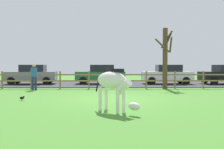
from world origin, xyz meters
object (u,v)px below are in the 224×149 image
(zebra, at_px, (113,84))
(parked_car_green, at_px, (101,74))
(parked_car_white, at_px, (167,74))
(visitor_near_fence, at_px, (34,76))
(parked_car_grey, at_px, (32,74))
(crow_on_grass, at_px, (22,98))
(bare_tree, at_px, (165,57))

(zebra, distance_m, parked_car_green, 12.37)
(parked_car_white, height_order, visitor_near_fence, visitor_near_fence)
(zebra, bearing_deg, parked_car_green, 93.54)
(parked_car_grey, xyz_separation_m, parked_car_green, (5.62, 0.15, 0.00))
(parked_car_grey, distance_m, visitor_near_fence, 5.00)
(parked_car_white, xyz_separation_m, parked_car_green, (-5.42, 0.22, 0.00))
(zebra, bearing_deg, parked_car_white, 68.99)
(crow_on_grass, relative_size, parked_car_grey, 0.05)
(crow_on_grass, xyz_separation_m, parked_car_white, (8.55, 9.45, 0.72))
(parked_car_green, relative_size, visitor_near_fence, 2.44)
(crow_on_grass, relative_size, parked_car_green, 0.05)
(parked_car_grey, xyz_separation_m, visitor_near_fence, (1.59, -4.74, 0.06))
(zebra, height_order, visitor_near_fence, visitor_near_fence)
(parked_car_grey, height_order, visitor_near_fence, visitor_near_fence)
(bare_tree, height_order, zebra, bare_tree)
(crow_on_grass, height_order, parked_car_white, parked_car_white)
(parked_car_green, bearing_deg, parked_car_white, -2.27)
(zebra, xyz_separation_m, visitor_near_fence, (-4.79, 7.46, -0.02))
(parked_car_white, distance_m, visitor_near_fence, 10.55)
(parked_car_white, height_order, parked_car_green, same)
(bare_tree, height_order, crow_on_grass, bare_tree)
(bare_tree, bearing_deg, parked_car_green, 137.05)
(crow_on_grass, distance_m, parked_car_grey, 9.86)
(zebra, height_order, parked_car_grey, parked_car_grey)
(parked_car_grey, relative_size, parked_car_white, 1.02)
(crow_on_grass, bearing_deg, parked_car_grey, 104.69)
(zebra, height_order, parked_car_green, parked_car_green)
(parked_car_grey, xyz_separation_m, parked_car_white, (11.04, -0.06, 0.00))
(bare_tree, xyz_separation_m, parked_car_white, (1.05, 3.85, -1.29))
(crow_on_grass, xyz_separation_m, visitor_near_fence, (-0.90, 4.77, 0.78))
(crow_on_grass, height_order, parked_car_grey, parked_car_grey)
(visitor_near_fence, bearing_deg, bare_tree, 5.59)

